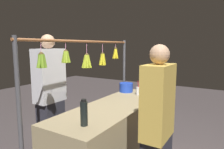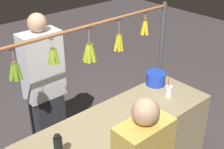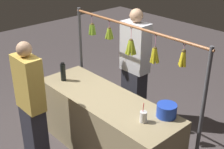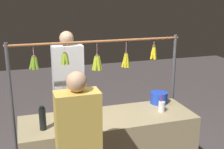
# 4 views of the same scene
# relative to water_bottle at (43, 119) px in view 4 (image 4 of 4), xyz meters

# --- Properties ---
(market_counter) EXTENTS (2.04, 0.68, 0.83)m
(market_counter) POSITION_rel_water_bottle_xyz_m (-0.76, -0.10, -0.54)
(market_counter) COLOR tan
(market_counter) RESTS_ON ground
(display_rack) EXTENTS (2.21, 0.14, 1.69)m
(display_rack) POSITION_rel_water_bottle_xyz_m (-0.74, -0.54, 0.26)
(display_rack) COLOR #4C4C51
(display_rack) RESTS_ON ground
(water_bottle) EXTENTS (0.07, 0.07, 0.26)m
(water_bottle) POSITION_rel_water_bottle_xyz_m (0.00, 0.00, 0.00)
(water_bottle) COLOR black
(water_bottle) RESTS_ON market_counter
(blue_bucket) EXTENTS (0.22, 0.22, 0.15)m
(blue_bucket) POSITION_rel_water_bottle_xyz_m (-1.52, -0.33, -0.05)
(blue_bucket) COLOR blue
(blue_bucket) RESTS_ON market_counter
(drink_cup) EXTENTS (0.08, 0.08, 0.22)m
(drink_cup) POSITION_rel_water_bottle_xyz_m (-1.42, -0.06, -0.06)
(drink_cup) COLOR silver
(drink_cup) RESTS_ON market_counter
(vendor_person) EXTENTS (0.41, 0.22, 1.74)m
(vendor_person) POSITION_rel_water_bottle_xyz_m (-0.43, -0.95, -0.09)
(vendor_person) COLOR #2D2D38
(vendor_person) RESTS_ON ground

